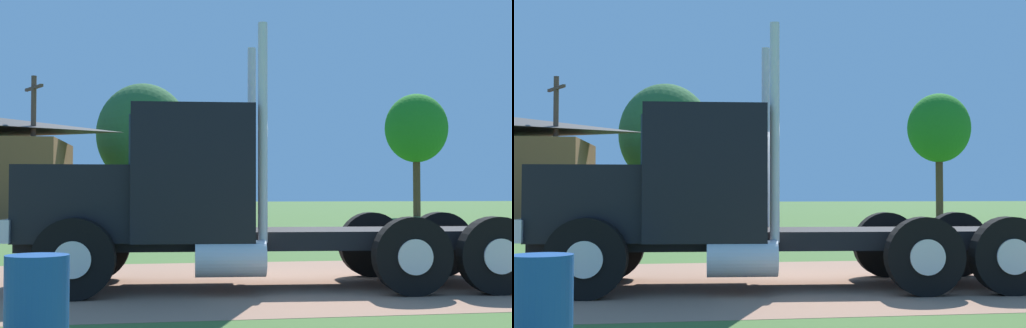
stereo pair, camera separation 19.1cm
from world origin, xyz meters
TOP-DOWN VIEW (x-y plane):
  - ground_plane at (0.00, 0.00)m, footprint 200.00×200.00m
  - dirt_track at (0.00, 0.00)m, footprint 120.00×6.78m
  - truck_foreground_white at (-0.74, -0.47)m, footprint 8.16×3.16m
  - steel_barrel at (-2.59, -5.26)m, footprint 0.54×0.54m
  - utility_pole_far at (-6.87, 25.50)m, footprint 1.15×2.01m
  - tree_mid at (-1.43, 31.50)m, footprint 5.48×5.48m
  - tree_right at (14.98, 30.07)m, footprint 3.79×3.79m

SIDE VIEW (x-z plane):
  - ground_plane at x=0.00m, z-range 0.00..0.00m
  - dirt_track at x=0.00m, z-range 0.00..0.01m
  - steel_barrel at x=-2.59m, z-range 0.00..0.94m
  - truck_foreground_white at x=-0.74m, z-range -0.67..3.27m
  - utility_pole_far at x=-6.87m, z-range 0.24..7.52m
  - tree_mid at x=-1.43m, z-range 0.92..8.82m
  - tree_right at x=14.98m, z-range 1.60..9.06m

